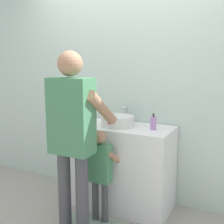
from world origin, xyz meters
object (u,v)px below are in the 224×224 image
at_px(soap_bottle, 153,123).
at_px(adult_parent, 73,127).
at_px(child_toddler, 100,168).
at_px(toothbrush_cup, 87,118).

xyz_separation_m(soap_bottle, adult_parent, (-0.53, -0.64, 0.03)).
height_order(soap_bottle, child_toddler, soap_bottle).
xyz_separation_m(child_toddler, adult_parent, (-0.14, -0.25, 0.44)).
bearing_deg(soap_bottle, adult_parent, -129.79).
bearing_deg(child_toddler, adult_parent, -119.69).
xyz_separation_m(soap_bottle, child_toddler, (-0.39, -0.39, -0.41)).
bearing_deg(toothbrush_cup, child_toddler, -44.24).
bearing_deg(child_toddler, soap_bottle, 45.06).
distance_m(toothbrush_cup, adult_parent, 0.64).
relative_size(toothbrush_cup, adult_parent, 0.12).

